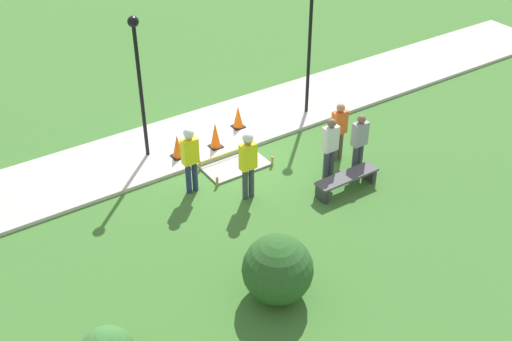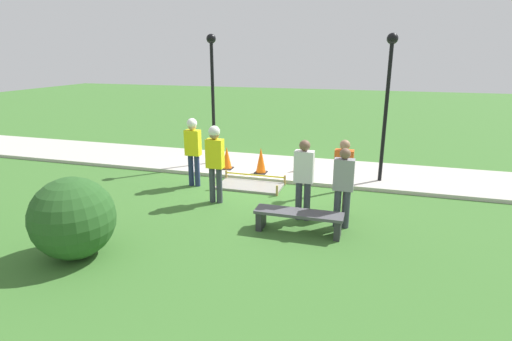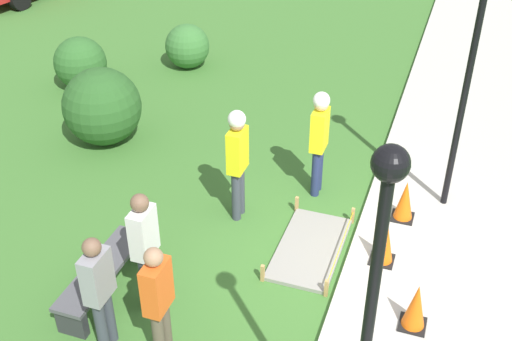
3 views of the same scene
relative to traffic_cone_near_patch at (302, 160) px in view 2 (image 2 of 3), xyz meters
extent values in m
plane|color=#3D702D|center=(1.04, 1.06, -0.43)|extent=(60.00, 60.00, 0.00)
cube|color=#BCB7AD|center=(1.04, -0.26, -0.38)|extent=(28.00, 2.64, 0.10)
cube|color=gray|center=(1.10, 1.63, -0.40)|extent=(1.70, 0.90, 0.06)
cube|color=tan|center=(0.25, 1.18, -0.29)|extent=(0.05, 0.05, 0.27)
cube|color=tan|center=(1.95, 1.18, -0.29)|extent=(0.05, 0.05, 0.27)
cube|color=tan|center=(0.25, 2.08, -0.29)|extent=(0.05, 0.05, 0.27)
cube|color=tan|center=(1.95, 2.08, -0.29)|extent=(0.05, 0.05, 0.27)
cube|color=yellow|center=(1.10, 1.18, -0.22)|extent=(1.70, 0.00, 0.04)
cube|color=black|center=(0.00, 0.00, -0.32)|extent=(0.34, 0.34, 0.02)
cone|color=orange|center=(0.00, 0.00, 0.02)|extent=(0.29, 0.29, 0.64)
cube|color=black|center=(1.10, 0.58, -0.32)|extent=(0.34, 0.34, 0.02)
cone|color=orange|center=(1.10, 0.58, 0.06)|extent=(0.29, 0.29, 0.73)
cube|color=black|center=(2.20, 0.45, -0.32)|extent=(0.34, 0.34, 0.02)
cone|color=orange|center=(2.20, 0.45, 0.02)|extent=(0.29, 0.29, 0.64)
cube|color=#2D2D33|center=(-1.44, 4.02, -0.24)|extent=(0.12, 0.40, 0.38)
cube|color=#2D2D33|center=(0.11, 4.02, -0.24)|extent=(0.12, 0.40, 0.38)
cube|color=#4C4C51|center=(-0.66, 4.02, -0.02)|extent=(1.75, 0.44, 0.06)
cylinder|color=navy|center=(2.49, 1.93, 0.00)|extent=(0.14, 0.14, 0.85)
cylinder|color=navy|center=(2.67, 1.93, 0.00)|extent=(0.14, 0.14, 0.85)
cube|color=yellow|center=(2.58, 1.93, 0.76)|extent=(0.40, 0.22, 0.67)
sphere|color=tan|center=(2.58, 1.93, 1.21)|extent=(0.23, 0.23, 0.23)
sphere|color=white|center=(2.58, 1.93, 1.27)|extent=(0.26, 0.26, 0.26)
cylinder|color=#383D47|center=(1.46, 2.92, 0.00)|extent=(0.14, 0.14, 0.86)
cylinder|color=#383D47|center=(1.64, 2.92, 0.00)|extent=(0.14, 0.14, 0.86)
cube|color=yellow|center=(1.55, 2.92, 0.77)|extent=(0.40, 0.22, 0.68)
sphere|color=#A37A5B|center=(1.55, 2.92, 1.23)|extent=(0.23, 0.23, 0.23)
sphere|color=white|center=(1.55, 2.92, 1.30)|extent=(0.27, 0.27, 0.27)
cylinder|color=brown|center=(-1.48, 2.78, -0.02)|extent=(0.14, 0.14, 0.82)
cylinder|color=brown|center=(-1.30, 2.78, -0.02)|extent=(0.14, 0.14, 0.82)
cube|color=#E55B1E|center=(-1.39, 2.78, 0.71)|extent=(0.40, 0.22, 0.65)
sphere|color=#A37A5B|center=(-1.39, 2.78, 1.14)|extent=(0.22, 0.22, 0.22)
cylinder|color=#383D47|center=(-0.71, 3.35, -0.01)|extent=(0.14, 0.14, 0.85)
cylinder|color=#383D47|center=(-0.53, 3.35, -0.01)|extent=(0.14, 0.14, 0.85)
cube|color=silver|center=(-0.62, 3.35, 0.75)|extent=(0.40, 0.22, 0.67)
sphere|color=brown|center=(-0.62, 3.35, 1.20)|extent=(0.23, 0.23, 0.23)
cylinder|color=#383D47|center=(-1.54, 3.51, -0.02)|extent=(0.14, 0.14, 0.81)
cylinder|color=#383D47|center=(-1.36, 3.51, -0.02)|extent=(0.14, 0.14, 0.81)
cube|color=gray|center=(-1.45, 3.51, 0.70)|extent=(0.40, 0.22, 0.64)
sphere|color=brown|center=(-1.45, 3.51, 1.13)|extent=(0.22, 0.22, 0.22)
cylinder|color=black|center=(2.82, -0.12, 1.50)|extent=(0.10, 0.10, 3.65)
sphere|color=black|center=(2.82, -0.12, 3.42)|extent=(0.28, 0.28, 0.28)
cylinder|color=black|center=(-2.22, 0.34, 1.47)|extent=(0.10, 0.10, 3.60)
sphere|color=black|center=(-2.22, 0.34, 3.36)|extent=(0.28, 0.28, 0.28)
sphere|color=#285623|center=(2.91, 6.08, 0.29)|extent=(1.44, 1.44, 1.44)
camera|label=1|loc=(8.48, 13.68, 9.04)|focal=45.00mm
camera|label=2|loc=(-1.94, 11.28, 3.03)|focal=28.00mm
camera|label=3|loc=(-6.02, 0.00, 5.74)|focal=45.00mm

